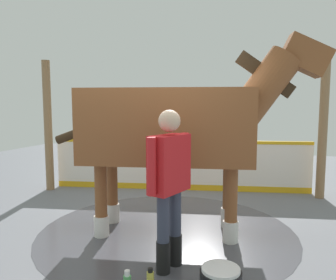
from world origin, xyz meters
TOP-DOWN VIEW (x-y plane):
  - ground_plane at (0.00, 0.00)m, footprint 16.00×16.00m
  - wet_patch at (-0.25, -0.04)m, footprint 3.53×3.53m
  - barrier_wall at (0.23, -2.26)m, footprint 5.10×1.18m
  - roof_post_near at (-2.43, -2.53)m, footprint 0.16×0.16m
  - roof_post_far at (2.77, -1.41)m, footprint 0.16×0.16m
  - horse at (-0.37, -0.07)m, footprint 3.61×1.42m
  - handler at (-0.61, 0.95)m, footprint 0.35×0.66m
  - bottle_shampoo at (-0.57, 1.39)m, footprint 0.07×0.07m

SIDE VIEW (x-z plane):
  - ground_plane at x=0.00m, z-range -0.02..0.00m
  - wet_patch at x=-0.25m, z-range 0.00..0.00m
  - bottle_shampoo at x=-0.57m, z-range -0.01..0.20m
  - barrier_wall at x=0.23m, z-range -0.04..0.99m
  - handler at x=-0.61m, z-range 0.14..1.85m
  - roof_post_near at x=-2.43m, z-range 0.00..2.62m
  - roof_post_far at x=2.77m, z-range 0.00..2.62m
  - horse at x=-0.37m, z-range 0.15..2.80m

